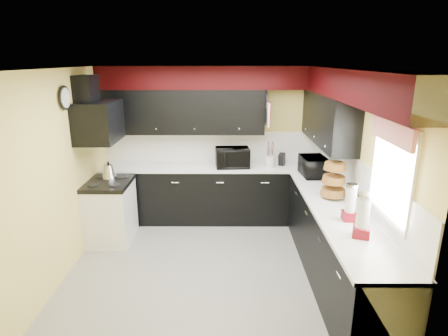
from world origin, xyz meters
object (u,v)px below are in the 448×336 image
utensil_crock (270,161)px  microwave (314,166)px  toaster_oven (233,158)px  knife_block (282,159)px  kettle (109,171)px

utensil_crock → microwave: bearing=-39.5°
toaster_oven → microwave: 1.28m
utensil_crock → knife_block: bearing=20.8°
toaster_oven → utensil_crock: (0.60, 0.02, -0.06)m
microwave → knife_block: size_ratio=2.60×
kettle → knife_block: bearing=12.8°
microwave → utensil_crock: size_ratio=2.83×
toaster_oven → knife_block: 0.81m
microwave → kettle: size_ratio=2.35×
microwave → knife_block: microwave is taller
knife_block → kettle: size_ratio=0.91×
microwave → utensil_crock: bearing=46.3°
toaster_oven → kettle: 1.90m
utensil_crock → kettle: size_ratio=0.83×
microwave → knife_block: 0.68m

